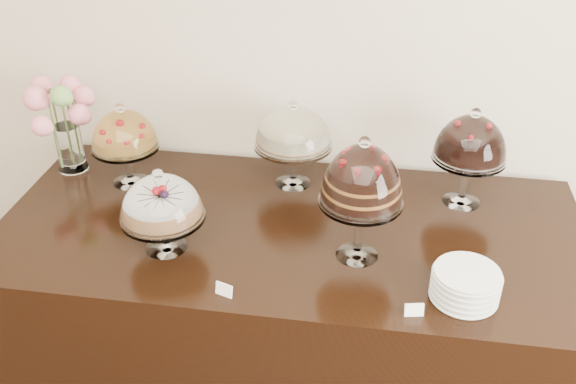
# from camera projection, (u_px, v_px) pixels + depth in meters

# --- Properties ---
(wall_back) EXTENTS (5.00, 0.04, 3.00)m
(wall_back) POSITION_uv_depth(u_px,v_px,m) (391.00, 28.00, 2.51)
(wall_back) COLOR beige
(wall_back) RESTS_ON ground
(display_counter) EXTENTS (2.20, 1.00, 0.90)m
(display_counter) POSITION_uv_depth(u_px,v_px,m) (290.00, 315.00, 2.65)
(display_counter) COLOR black
(display_counter) RESTS_ON ground
(cake_stand_sugar_sponge) EXTENTS (0.30, 0.30, 0.32)m
(cake_stand_sugar_sponge) POSITION_uv_depth(u_px,v_px,m) (161.00, 202.00, 2.19)
(cake_stand_sugar_sponge) COLOR white
(cake_stand_sugar_sponge) RESTS_ON display_counter
(cake_stand_choco_layer) EXTENTS (0.28, 0.28, 0.47)m
(cake_stand_choco_layer) POSITION_uv_depth(u_px,v_px,m) (362.00, 180.00, 2.10)
(cake_stand_choco_layer) COLOR white
(cake_stand_choco_layer) RESTS_ON display_counter
(cake_stand_cheesecake) EXTENTS (0.32, 0.32, 0.37)m
(cake_stand_cheesecake) POSITION_uv_depth(u_px,v_px,m) (293.00, 131.00, 2.55)
(cake_stand_cheesecake) COLOR white
(cake_stand_cheesecake) RESTS_ON display_counter
(cake_stand_dark_choco) EXTENTS (0.28, 0.28, 0.41)m
(cake_stand_dark_choco) POSITION_uv_depth(u_px,v_px,m) (471.00, 142.00, 2.41)
(cake_stand_dark_choco) COLOR white
(cake_stand_dark_choco) RESTS_ON display_counter
(cake_stand_fruit_tart) EXTENTS (0.27, 0.27, 0.36)m
(cake_stand_fruit_tart) POSITION_uv_depth(u_px,v_px,m) (124.00, 134.00, 2.57)
(cake_stand_fruit_tart) COLOR white
(cake_stand_fruit_tart) RESTS_ON display_counter
(flower_vase) EXTENTS (0.27, 0.32, 0.40)m
(flower_vase) POSITION_uv_depth(u_px,v_px,m) (62.00, 116.00, 2.65)
(flower_vase) COLOR white
(flower_vase) RESTS_ON display_counter
(plate_stack) EXTENTS (0.21, 0.21, 0.10)m
(plate_stack) POSITION_uv_depth(u_px,v_px,m) (465.00, 285.00, 2.04)
(plate_stack) COLOR white
(plate_stack) RESTS_ON display_counter
(price_card_left) EXTENTS (0.06, 0.03, 0.04)m
(price_card_left) POSITION_uv_depth(u_px,v_px,m) (224.00, 290.00, 2.07)
(price_card_left) COLOR white
(price_card_left) RESTS_ON display_counter
(price_card_right) EXTENTS (0.06, 0.03, 0.04)m
(price_card_right) POSITION_uv_depth(u_px,v_px,m) (414.00, 310.00, 1.99)
(price_card_right) COLOR white
(price_card_right) RESTS_ON display_counter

